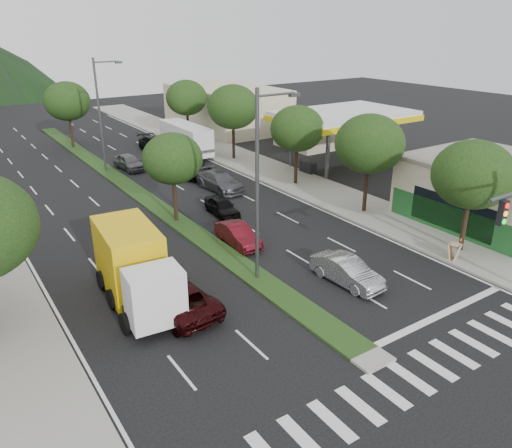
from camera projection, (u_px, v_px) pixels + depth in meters
ground at (365, 355)px, 20.66m from camera, size 160.00×160.00×0.00m
sidewalk_right at (267, 169)px, 46.31m from camera, size 5.00×90.00×0.15m
median at (125, 184)px, 42.18m from camera, size 1.60×56.00×0.12m
crosswalk at (402, 382)px, 19.12m from camera, size 19.00×2.20×0.01m
storefront_right at (493, 194)px, 33.81m from camera, size 9.00×10.00×4.00m
gas_canopy at (344, 118)px, 45.63m from camera, size 12.20×8.20×5.25m
bldg_right_far at (226, 108)px, 63.59m from camera, size 10.00×16.00×5.20m
tree_r_a at (473, 175)px, 28.11m from camera, size 4.60×4.60×6.63m
tree_r_b at (370, 144)px, 34.18m from camera, size 4.80×4.80×6.94m
tree_r_c at (297, 129)px, 40.45m from camera, size 4.40×4.40×6.48m
tree_r_d at (233, 107)px, 47.98m from camera, size 5.00×5.00×7.17m
tree_r_e at (187, 98)px, 55.78m from camera, size 4.60×4.60×6.71m
tree_med_near at (172, 159)px, 32.84m from camera, size 4.00×4.00×6.02m
tree_med_far at (67, 101)px, 52.63m from camera, size 4.80×4.80×6.94m
streetlight_near at (261, 178)px, 24.82m from camera, size 2.60×0.25×10.00m
streetlight_mid at (101, 110)px, 44.05m from camera, size 2.60×0.25×10.00m
sedan_silver at (347, 271)px, 26.12m from camera, size 1.74×4.33×1.40m
suv_maroon at (176, 297)px, 23.59m from camera, size 2.86×5.48×1.48m
car_queue_a at (222, 206)px, 35.46m from camera, size 1.81×3.81×1.26m
car_queue_b at (220, 181)px, 40.67m from camera, size 2.37×5.20×1.48m
car_queue_c at (238, 235)px, 30.69m from camera, size 1.54×3.98×1.29m
car_queue_d at (192, 167)px, 44.51m from camera, size 2.98×5.60×1.50m
car_queue_e at (129, 162)px, 46.33m from camera, size 2.00×4.25×1.40m
car_queue_f at (156, 144)px, 52.63m from camera, size 2.39×5.39×1.54m
box_truck at (134, 268)px, 24.26m from camera, size 3.34×7.44×3.57m
motorhome at (186, 139)px, 51.25m from camera, size 2.65×8.13×3.11m
a_frame_sign at (454, 250)px, 28.43m from camera, size 0.76×0.82×1.32m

